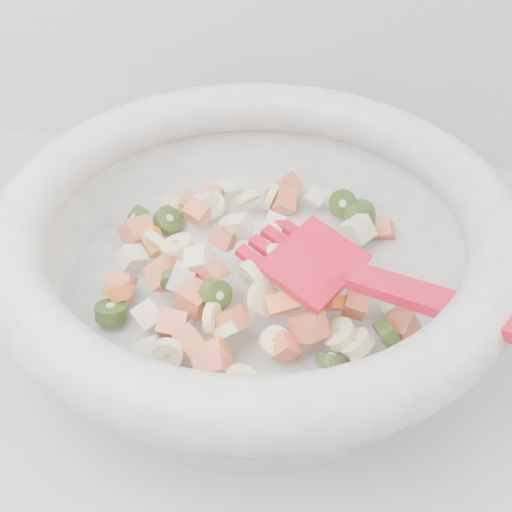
# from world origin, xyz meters

# --- Properties ---
(mixing_bowl) EXTENTS (0.48, 0.41, 0.13)m
(mixing_bowl) POSITION_xyz_m (0.01, 1.49, 0.96)
(mixing_bowl) COLOR white
(mixing_bowl) RESTS_ON counter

